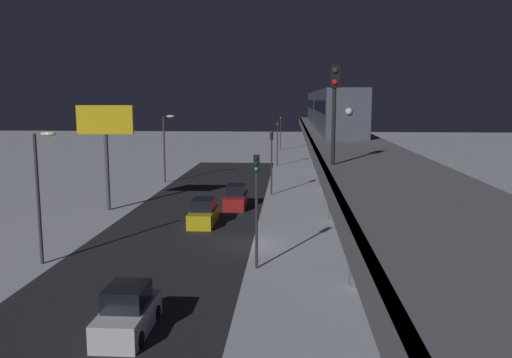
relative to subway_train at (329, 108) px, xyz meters
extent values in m
plane|color=silver|center=(6.57, 19.43, -8.53)|extent=(240.00, 240.00, 0.00)
cube|color=#28282D|center=(11.67, 19.43, -8.53)|extent=(11.00, 88.24, 0.01)
cube|color=slate|center=(0.00, 19.43, -2.18)|extent=(5.00, 88.24, 0.80)
cube|color=#38383D|center=(2.38, 19.43, -2.18)|extent=(0.24, 86.48, 0.80)
cylinder|color=slate|center=(0.00, -17.34, -5.55)|extent=(1.40, 1.40, 5.95)
cylinder|color=slate|center=(0.00, -2.63, -5.55)|extent=(1.40, 1.40, 5.95)
cylinder|color=slate|center=(0.00, 12.07, -5.55)|extent=(1.40, 1.40, 5.95)
cylinder|color=slate|center=(0.00, 26.78, -5.55)|extent=(1.40, 1.40, 5.95)
cube|color=#4C5160|center=(0.00, 9.30, -0.08)|extent=(2.90, 18.00, 3.40)
cube|color=black|center=(0.00, 9.30, 0.33)|extent=(2.94, 16.20, 0.90)
cube|color=#4C5160|center=(0.00, -9.30, -0.08)|extent=(2.90, 18.00, 3.40)
cube|color=black|center=(0.00, -9.30, 0.33)|extent=(2.94, 16.20, 0.90)
sphere|color=white|center=(0.00, 18.35, 0.09)|extent=(0.44, 0.44, 0.44)
cylinder|color=black|center=(2.01, 31.33, -0.18)|extent=(0.16, 0.16, 3.20)
cube|color=black|center=(2.01, 31.33, 1.77)|extent=(0.36, 0.28, 0.90)
sphere|color=#333333|center=(2.01, 31.49, 2.00)|extent=(0.22, 0.22, 0.22)
sphere|color=red|center=(2.01, 31.49, 1.54)|extent=(0.22, 0.22, 0.22)
cube|color=silver|center=(10.27, 32.93, -7.98)|extent=(1.80, 4.14, 1.10)
cube|color=black|center=(10.27, 32.93, -6.99)|extent=(1.58, 1.99, 0.87)
cylinder|color=black|center=(11.13, 31.65, -8.21)|extent=(0.20, 0.64, 0.64)
cylinder|color=black|center=(9.42, 31.65, -8.21)|extent=(0.20, 0.64, 0.64)
cylinder|color=black|center=(11.13, 34.21, -8.21)|extent=(0.20, 0.64, 0.64)
cylinder|color=black|center=(9.42, 34.21, -8.21)|extent=(0.20, 0.64, 0.64)
cube|color=gold|center=(10.27, 14.21, -7.98)|extent=(1.80, 4.43, 1.10)
cube|color=black|center=(10.27, 14.21, -6.99)|extent=(1.58, 2.13, 0.87)
cube|color=#A51E1E|center=(8.47, 7.58, -7.98)|extent=(1.80, 4.63, 1.10)
cube|color=black|center=(8.47, 7.58, -6.99)|extent=(1.58, 2.22, 0.87)
cylinder|color=#2D2D2D|center=(5.57, 24.42, -5.78)|extent=(0.16, 0.16, 5.50)
cube|color=black|center=(5.57, 24.42, -2.58)|extent=(0.32, 0.32, 0.90)
sphere|color=black|center=(5.57, 24.60, -2.28)|extent=(0.20, 0.20, 0.20)
sphere|color=black|center=(5.57, 24.60, -2.58)|extent=(0.20, 0.20, 0.20)
sphere|color=#19E53F|center=(5.57, 24.60, -2.88)|extent=(0.20, 0.20, 0.20)
cylinder|color=#2D2D2D|center=(5.57, 1.40, -5.78)|extent=(0.16, 0.16, 5.50)
cube|color=black|center=(5.57, 1.40, -2.58)|extent=(0.32, 0.32, 0.90)
sphere|color=red|center=(5.57, 1.58, -2.28)|extent=(0.20, 0.20, 0.20)
sphere|color=black|center=(5.57, 1.58, -2.58)|extent=(0.20, 0.20, 0.20)
sphere|color=black|center=(5.57, 1.58, -2.88)|extent=(0.20, 0.20, 0.20)
cylinder|color=#2D2D2D|center=(5.57, -21.62, -5.78)|extent=(0.16, 0.16, 5.50)
cube|color=black|center=(5.57, -21.62, -2.58)|extent=(0.32, 0.32, 0.90)
sphere|color=black|center=(5.57, -21.44, -2.28)|extent=(0.20, 0.20, 0.20)
sphere|color=yellow|center=(5.57, -21.44, -2.58)|extent=(0.20, 0.20, 0.20)
sphere|color=black|center=(5.57, -21.44, -2.88)|extent=(0.20, 0.20, 0.20)
cylinder|color=#2D2D2D|center=(5.57, -44.63, -5.78)|extent=(0.16, 0.16, 5.50)
cube|color=black|center=(5.57, -44.63, -2.58)|extent=(0.32, 0.32, 0.90)
sphere|color=black|center=(5.57, -44.45, -2.28)|extent=(0.20, 0.20, 0.20)
sphere|color=yellow|center=(5.57, -44.45, -2.58)|extent=(0.20, 0.20, 0.20)
sphere|color=black|center=(5.57, -44.45, -2.88)|extent=(0.20, 0.20, 0.20)
cylinder|color=#4C4C51|center=(19.25, 9.57, -5.28)|extent=(0.36, 0.36, 6.50)
cube|color=yellow|center=(19.25, 9.57, -0.83)|extent=(4.80, 0.30, 2.40)
cylinder|color=#38383D|center=(17.97, 24.43, -4.78)|extent=(0.20, 0.20, 7.50)
ellipsoid|color=#F4E5B2|center=(17.17, 24.43, -1.03)|extent=(0.90, 0.44, 0.30)
cylinder|color=#38383D|center=(17.97, -5.57, -4.78)|extent=(0.20, 0.20, 7.50)
ellipsoid|color=#F4E5B2|center=(17.17, -5.57, -1.03)|extent=(0.90, 0.44, 0.30)
camera|label=1|loc=(3.75, 52.78, 0.88)|focal=36.87mm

